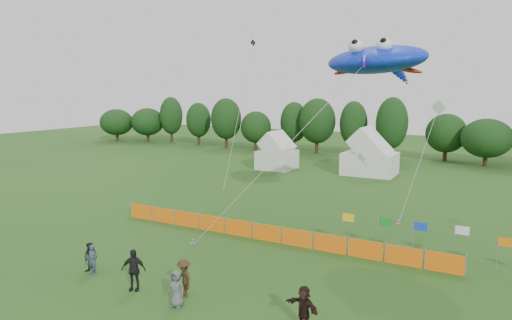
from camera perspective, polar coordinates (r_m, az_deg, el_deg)
The scene contains 15 objects.
ground at distance 21.70m, azimuth -7.98°, elevation -15.88°, with size 160.00×160.00×0.00m, color #234C16.
treeline at distance 61.70m, azimuth 19.15°, elevation 3.78°, with size 104.57×8.78×8.36m.
tent_left at distance 52.40m, azimuth 2.65°, elevation 0.78°, with size 3.94×3.94×3.48m.
tent_right at distance 50.35m, azimuth 14.06°, elevation 0.43°, with size 5.48×4.39×3.87m.
barrier_fence at distance 27.80m, azimuth 1.34°, elevation -9.09°, with size 21.90×0.06×1.00m.
flag_row at distance 26.07m, azimuth 21.56°, elevation -9.00°, with size 10.73×0.72×2.13m.
spectator_a at distance 24.24m, azimuth -19.80°, elevation -11.69°, with size 0.56×0.37×1.53m, color #304051.
spectator_b at distance 24.57m, azimuth -19.95°, elevation -11.42°, with size 0.74×0.58×1.53m, color black.
spectator_c at distance 20.90m, azimuth -9.01°, elevation -14.37°, with size 1.10×0.63×1.70m, color #372816.
spectator_d at distance 21.94m, azimuth -15.06°, elevation -13.10°, with size 1.13×0.47×1.92m, color black.
spectator_e at distance 20.10m, azimuth -9.96°, elevation -15.54°, with size 0.77×0.50×1.58m, color #535459.
spectator_f at distance 18.29m, azimuth 5.99°, elevation -17.84°, with size 1.56×0.50×1.69m, color black.
stingray_kite at distance 29.72m, azimuth 15.05°, elevation 11.91°, with size 12.62×16.45×12.02m.
small_kite_white at distance 37.51m, azimuth 20.77°, elevation 2.83°, with size 1.80×9.02×8.26m.
small_kite_dark at distance 46.01m, azimuth -1.96°, elevation 6.89°, with size 3.50×11.14×14.48m.
Camera 1 is at (11.96, -15.70, 9.02)m, focal length 32.00 mm.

